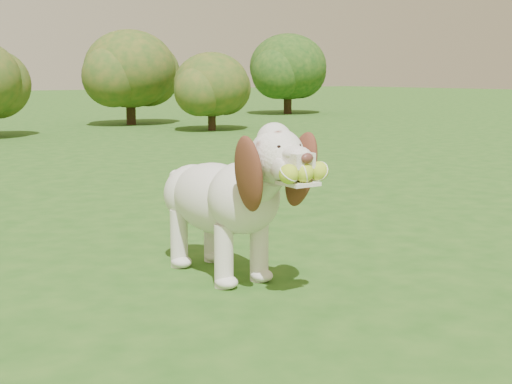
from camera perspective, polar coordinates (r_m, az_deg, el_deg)
ground at (r=3.84m, az=-11.81°, el=-5.82°), size 80.00×80.00×0.00m
dog at (r=3.46m, az=-2.28°, el=-0.16°), size 0.42×1.21×0.79m
shrub_d at (r=12.74m, az=-3.58°, el=8.58°), size 1.33×1.33×1.38m
shrub_f at (r=14.39m, az=-10.07°, el=9.67°), size 1.79×1.79×1.86m
shrub_h at (r=18.09m, az=2.57°, el=9.98°), size 1.93×1.93×1.99m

